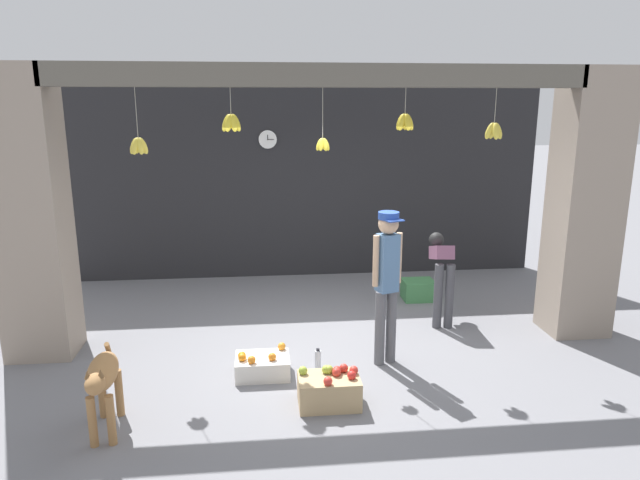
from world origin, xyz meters
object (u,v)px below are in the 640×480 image
object	(u,v)px
water_bottle	(318,360)
wall_clock	(268,139)
produce_box_green	(418,290)
fruit_crate_apples	(329,389)
shopkeeper	(387,276)
worker_stooping	(441,268)
dog	(103,379)
fruit_crate_oranges	(262,365)

from	to	relation	value
water_bottle	wall_clock	xyz separation A→B (m)	(-0.43, 3.40, 2.08)
produce_box_green	water_bottle	size ratio (longest dim) A/B	1.82
fruit_crate_apples	wall_clock	size ratio (longest dim) A/B	1.93
shopkeeper	water_bottle	bearing A→B (deg)	-12.00
produce_box_green	worker_stooping	bearing A→B (deg)	-86.69
worker_stooping	water_bottle	distance (m)	2.18
dog	water_bottle	size ratio (longest dim) A/B	3.64
shopkeeper	wall_clock	size ratio (longest dim) A/B	5.64
worker_stooping	fruit_crate_apples	distance (m)	2.62
shopkeeper	fruit_crate_oranges	size ratio (longest dim) A/B	3.01
worker_stooping	fruit_crate_apples	bearing A→B (deg)	-123.44
worker_stooping	fruit_crate_oranges	size ratio (longest dim) A/B	1.94
water_bottle	shopkeeper	bearing A→B (deg)	7.73
dog	fruit_crate_oranges	size ratio (longest dim) A/B	1.59
fruit_crate_oranges	water_bottle	distance (m)	0.59
shopkeeper	worker_stooping	size ratio (longest dim) A/B	1.55
fruit_crate_apples	produce_box_green	distance (m)	3.21
shopkeeper	fruit_crate_apples	size ratio (longest dim) A/B	2.93
dog	fruit_crate_oranges	bearing A→B (deg)	119.39
shopkeeper	dog	bearing A→B (deg)	2.35
shopkeeper	worker_stooping	xyz separation A→B (m)	(0.96, 1.13, -0.27)
dog	shopkeeper	bearing A→B (deg)	106.97
fruit_crate_oranges	wall_clock	distance (m)	4.05
shopkeeper	water_bottle	world-z (taller)	shopkeeper
shopkeeper	produce_box_green	world-z (taller)	shopkeeper
fruit_crate_oranges	dog	bearing A→B (deg)	-145.50
water_bottle	worker_stooping	bearing A→B (deg)	35.91
produce_box_green	water_bottle	bearing A→B (deg)	-128.67
dog	produce_box_green	bearing A→B (deg)	125.34
fruit_crate_oranges	produce_box_green	world-z (taller)	same
dog	shopkeeper	size ratio (longest dim) A/B	0.53
water_bottle	fruit_crate_apples	bearing A→B (deg)	-87.11
shopkeeper	produce_box_green	size ratio (longest dim) A/B	3.79
dog	fruit_crate_oranges	distance (m)	1.66
fruit_crate_apples	water_bottle	xyz separation A→B (m)	(-0.04, 0.71, -0.04)
dog	wall_clock	bearing A→B (deg)	156.22
dog	wall_clock	size ratio (longest dim) A/B	2.97
dog	shopkeeper	xyz separation A→B (m)	(2.65, 1.08, 0.48)
shopkeeper	worker_stooping	distance (m)	1.51
shopkeeper	fruit_crate_oranges	bearing A→B (deg)	-12.72
fruit_crate_oranges	shopkeeper	bearing A→B (deg)	7.01
shopkeeper	produce_box_green	bearing A→B (deg)	-134.67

